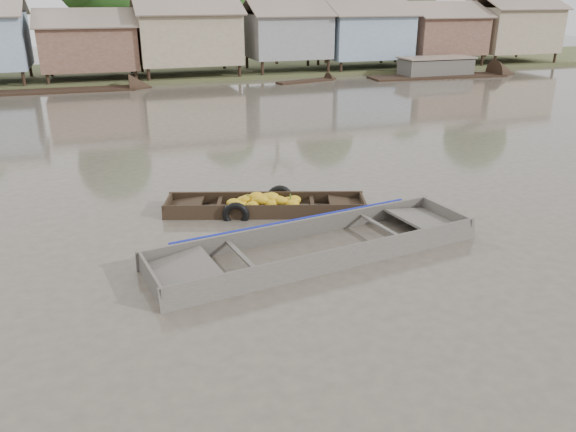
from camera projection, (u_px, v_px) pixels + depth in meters
name	position (u px, v px, depth m)	size (l,w,h in m)	color
ground	(298.00, 267.00, 11.75)	(120.00, 120.00, 0.00)	#4A4239
riverbank	(189.00, 29.00, 39.63)	(120.00, 12.47, 10.22)	#384723
banana_boat	(263.00, 206.00, 14.73)	(5.36, 2.77, 0.75)	black
viewer_boat	(317.00, 250.00, 12.38)	(7.68, 3.04, 0.60)	#433C38
distant_boats	(392.00, 77.00, 37.15)	(36.11, 15.15, 1.38)	black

